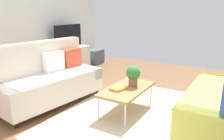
# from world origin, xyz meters

# --- Properties ---
(ground_plane) EXTENTS (7.68, 7.68, 0.00)m
(ground_plane) POSITION_xyz_m (0.00, 0.00, 0.00)
(ground_plane) COLOR brown
(wall_far) EXTENTS (6.40, 0.12, 2.90)m
(wall_far) POSITION_xyz_m (0.00, 2.80, 1.45)
(wall_far) COLOR white
(wall_far) RESTS_ON ground_plane
(area_rug) EXTENTS (2.90, 2.20, 0.01)m
(area_rug) POSITION_xyz_m (-0.00, -0.34, 0.01)
(area_rug) COLOR beige
(area_rug) RESTS_ON ground_plane
(couch_beige) EXTENTS (1.99, 1.07, 1.10)m
(couch_beige) POSITION_xyz_m (-0.33, 1.28, 0.45)
(couch_beige) COLOR beige
(couch_beige) RESTS_ON ground_plane
(coffee_table) EXTENTS (1.10, 0.56, 0.42)m
(coffee_table) POSITION_xyz_m (0.05, -0.14, 0.39)
(coffee_table) COLOR #9E7042
(coffee_table) RESTS_ON ground_plane
(tv_console) EXTENTS (1.40, 0.44, 0.64)m
(tv_console) POSITION_xyz_m (1.55, 2.46, 0.32)
(tv_console) COLOR silver
(tv_console) RESTS_ON ground_plane
(tv) EXTENTS (1.00, 0.20, 0.64)m
(tv) POSITION_xyz_m (1.55, 2.44, 0.95)
(tv) COLOR black
(tv) RESTS_ON tv_console
(storage_trunk) EXTENTS (0.52, 0.40, 0.44)m
(storage_trunk) POSITION_xyz_m (2.65, 2.36, 0.22)
(storage_trunk) COLOR #4C5666
(storage_trunk) RESTS_ON ground_plane
(potted_plant) EXTENTS (0.24, 0.24, 0.35)m
(potted_plant) POSITION_xyz_m (0.17, -0.19, 0.62)
(potted_plant) COLOR brown
(potted_plant) RESTS_ON coffee_table
(table_book_0) EXTENTS (0.28, 0.23, 0.04)m
(table_book_0) POSITION_xyz_m (-0.11, -0.06, 0.44)
(table_book_0) COLOR orange
(table_book_0) RESTS_ON coffee_table
(vase_0) EXTENTS (0.08, 0.08, 0.16)m
(vase_0) POSITION_xyz_m (0.97, 2.51, 0.72)
(vase_0) COLOR #33B29E
(vase_0) RESTS_ON tv_console
(vase_1) EXTENTS (0.11, 0.11, 0.17)m
(vase_1) POSITION_xyz_m (1.11, 2.51, 0.72)
(vase_1) COLOR #B24C4C
(vase_1) RESTS_ON tv_console
(bottle_0) EXTENTS (0.04, 0.04, 0.17)m
(bottle_0) POSITION_xyz_m (1.28, 2.42, 0.73)
(bottle_0) COLOR red
(bottle_0) RESTS_ON tv_console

